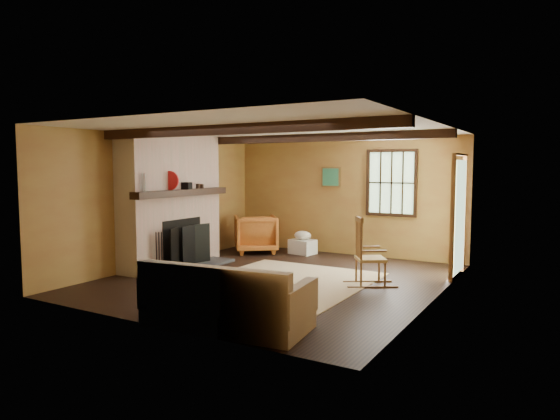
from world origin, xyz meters
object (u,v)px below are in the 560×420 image
Objects in this scene: laundry_basket at (303,247)px; armchair at (256,234)px; fireplace at (172,206)px; sofa at (226,304)px; rocking_chair at (368,256)px.

armchair is at bearing -160.88° from laundry_basket.
sofa is (2.98, -2.40, -0.83)m from fireplace.
fireplace is at bearing 35.45° from armchair.
rocking_chair reaches higher than armchair.
armchair is (-3.10, 1.61, -0.05)m from rocking_chair.
rocking_chair is 2.84m from sofa.
sofa is 4.92m from laundry_basket.
armchair is (-0.95, -0.33, 0.25)m from laundry_basket.
sofa is 2.25× the size of armchair.
rocking_chair is 2.91m from laundry_basket.
armchair is at bearing 29.49° from rocking_chair.
laundry_basket is at bearing 14.86° from rocking_chair.
fireplace reaches higher than sofa.
fireplace is at bearing -123.04° from laundry_basket.
sofa is at bearing -72.37° from laundry_basket.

